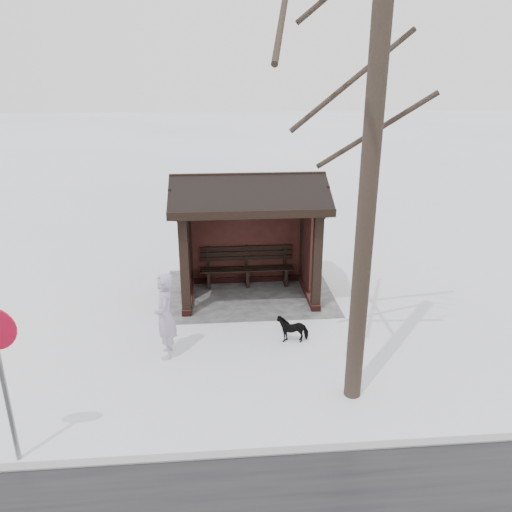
{
  "coord_description": "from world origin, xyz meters",
  "views": [
    {
      "loc": [
        0.78,
        11.33,
        5.28
      ],
      "look_at": [
        -0.11,
        0.8,
        1.35
      ],
      "focal_mm": 35.0,
      "sensor_mm": 36.0,
      "label": 1
    }
  ],
  "objects": [
    {
      "name": "tree_near",
      "position": [
        -1.5,
        4.2,
        6.16
      ],
      "size": [
        3.42,
        3.42,
        9.03
      ],
      "color": "black",
      "rests_on": "ground"
    },
    {
      "name": "kerb",
      "position": [
        0.0,
        5.5,
        0.01
      ],
      "size": [
        120.0,
        0.15,
        0.06
      ],
      "primitive_type": "cube",
      "color": "gray",
      "rests_on": "ground"
    },
    {
      "name": "pedestrian",
      "position": [
        1.8,
        2.64,
        0.86
      ],
      "size": [
        0.45,
        0.66,
        1.73
      ],
      "primitive_type": "imported",
      "rotation": [
        0.0,
        0.0,
        1.64
      ],
      "color": "#A79AB5",
      "rests_on": "ground"
    },
    {
      "name": "ground",
      "position": [
        0.0,
        0.0,
        0.0
      ],
      "size": [
        120.0,
        120.0,
        0.0
      ],
      "primitive_type": "plane",
      "color": "white",
      "rests_on": "ground"
    },
    {
      "name": "trampled_patch",
      "position": [
        0.0,
        -0.2,
        0.01
      ],
      "size": [
        4.2,
        3.2,
        0.02
      ],
      "primitive_type": "cube",
      "color": "gray",
      "rests_on": "ground"
    },
    {
      "name": "bus_shelter",
      "position": [
        0.0,
        -0.16,
        2.17
      ],
      "size": [
        3.6,
        2.4,
        3.09
      ],
      "color": "#351413",
      "rests_on": "ground"
    },
    {
      "name": "dog",
      "position": [
        -0.75,
        2.25,
        0.27
      ],
      "size": [
        0.66,
        0.32,
        0.55
      ],
      "primitive_type": "imported",
      "rotation": [
        0.0,
        0.0,
        1.54
      ],
      "color": "black",
      "rests_on": "ground"
    }
  ]
}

